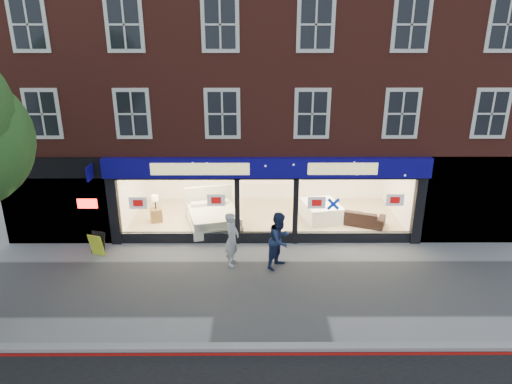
{
  "coord_description": "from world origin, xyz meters",
  "views": [
    {
      "loc": [
        -0.45,
        -12.2,
        7.55
      ],
      "look_at": [
        -0.38,
        2.5,
        2.19
      ],
      "focal_mm": 32.0,
      "sensor_mm": 36.0,
      "label": 1
    }
  ],
  "objects_px": {
    "sofa": "(358,217)",
    "mattress_stack": "(321,211)",
    "display_bed": "(213,217)",
    "pedestrian_grey": "(232,239)",
    "pedestrian_blue": "(280,240)",
    "a_board": "(97,244)"
  },
  "relations": [
    {
      "from": "display_bed",
      "to": "pedestrian_blue",
      "type": "distance_m",
      "value": 3.96
    },
    {
      "from": "sofa",
      "to": "pedestrian_blue",
      "type": "bearing_deg",
      "value": 67.63
    },
    {
      "from": "sofa",
      "to": "mattress_stack",
      "type": "bearing_deg",
      "value": 2.83
    },
    {
      "from": "a_board",
      "to": "sofa",
      "type": "bearing_deg",
      "value": 34.19
    },
    {
      "from": "display_bed",
      "to": "pedestrian_grey",
      "type": "height_order",
      "value": "pedestrian_grey"
    },
    {
      "from": "display_bed",
      "to": "pedestrian_grey",
      "type": "distance_m",
      "value": 3.08
    },
    {
      "from": "pedestrian_blue",
      "to": "sofa",
      "type": "bearing_deg",
      "value": -9.22
    },
    {
      "from": "mattress_stack",
      "to": "sofa",
      "type": "height_order",
      "value": "mattress_stack"
    },
    {
      "from": "a_board",
      "to": "mattress_stack",
      "type": "bearing_deg",
      "value": 39.77
    },
    {
      "from": "mattress_stack",
      "to": "pedestrian_grey",
      "type": "bearing_deg",
      "value": -133.73
    },
    {
      "from": "pedestrian_blue",
      "to": "mattress_stack",
      "type": "bearing_deg",
      "value": 9.51
    },
    {
      "from": "display_bed",
      "to": "a_board",
      "type": "distance_m",
      "value": 4.45
    },
    {
      "from": "display_bed",
      "to": "sofa",
      "type": "xyz_separation_m",
      "value": [
        5.76,
        0.2,
        -0.06
      ]
    },
    {
      "from": "display_bed",
      "to": "pedestrian_blue",
      "type": "relative_size",
      "value": 1.42
    },
    {
      "from": "pedestrian_grey",
      "to": "pedestrian_blue",
      "type": "height_order",
      "value": "pedestrian_blue"
    },
    {
      "from": "pedestrian_grey",
      "to": "sofa",
      "type": "bearing_deg",
      "value": -42.38
    },
    {
      "from": "display_bed",
      "to": "pedestrian_blue",
      "type": "xyz_separation_m",
      "value": [
        2.46,
        -3.06,
        0.5
      ]
    },
    {
      "from": "sofa",
      "to": "a_board",
      "type": "bearing_deg",
      "value": 37.23
    },
    {
      "from": "sofa",
      "to": "pedestrian_blue",
      "type": "distance_m",
      "value": 4.67
    },
    {
      "from": "mattress_stack",
      "to": "pedestrian_blue",
      "type": "height_order",
      "value": "pedestrian_blue"
    },
    {
      "from": "a_board",
      "to": "pedestrian_blue",
      "type": "distance_m",
      "value": 6.38
    },
    {
      "from": "display_bed",
      "to": "pedestrian_grey",
      "type": "bearing_deg",
      "value": -87.9
    }
  ]
}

